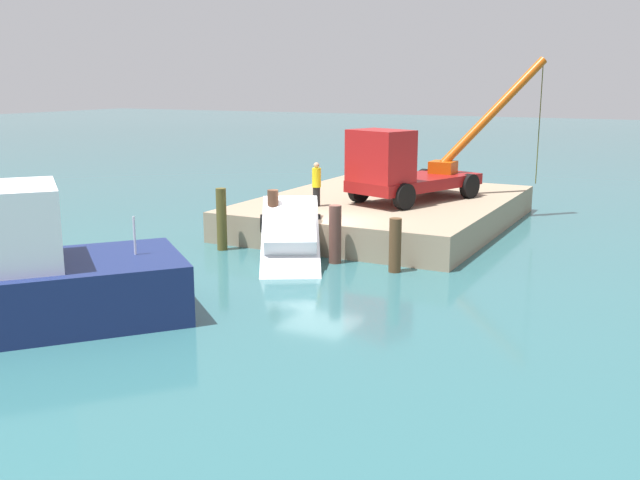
# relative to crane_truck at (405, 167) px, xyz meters

# --- Properties ---
(ground) EXTENTS (200.00, 200.00, 0.00)m
(ground) POSITION_rel_crane_truck_xyz_m (5.26, -1.07, -2.56)
(ground) COLOR #2D6066
(dock) EXTENTS (12.53, 9.41, 1.14)m
(dock) POSITION_rel_crane_truck_xyz_m (-0.71, -1.07, -1.98)
(dock) COLOR gray
(dock) RESTS_ON ground
(crane_truck) EXTENTS (8.02, 6.19, 5.73)m
(crane_truck) POSITION_rel_crane_truck_xyz_m (0.00, 0.00, 0.00)
(crane_truck) COLOR maroon
(crane_truck) RESTS_ON dock
(dock_worker) EXTENTS (0.34, 0.34, 1.69)m
(dock_worker) POSITION_rel_crane_truck_xyz_m (2.45, -2.68, -0.55)
(dock_worker) COLOR black
(dock_worker) RESTS_ON dock
(salvaged_car) EXTENTS (4.98, 3.93, 2.84)m
(salvaged_car) POSITION_rel_crane_truck_xyz_m (6.57, -1.51, -1.79)
(salvaged_car) COLOR silver
(salvaged_car) RESTS_ON ground
(piling_near) EXTENTS (0.36, 0.36, 2.21)m
(piling_near) POSITION_rel_crane_truck_xyz_m (6.21, -4.49, -1.45)
(piling_near) COLOR brown
(piling_near) RESTS_ON ground
(piling_mid) EXTENTS (0.37, 0.37, 2.31)m
(piling_mid) POSITION_rel_crane_truck_xyz_m (6.31, -2.31, -1.40)
(piling_mid) COLOR brown
(piling_mid) RESTS_ON ground
(piling_far) EXTENTS (0.41, 0.41, 1.93)m
(piling_far) POSITION_rel_crane_truck_xyz_m (6.07, -0.10, -1.59)
(piling_far) COLOR brown
(piling_far) RESTS_ON ground
(piling_end) EXTENTS (0.39, 0.39, 1.72)m
(piling_end) POSITION_rel_crane_truck_xyz_m (6.24, 2.08, -1.70)
(piling_end) COLOR brown
(piling_end) RESTS_ON ground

